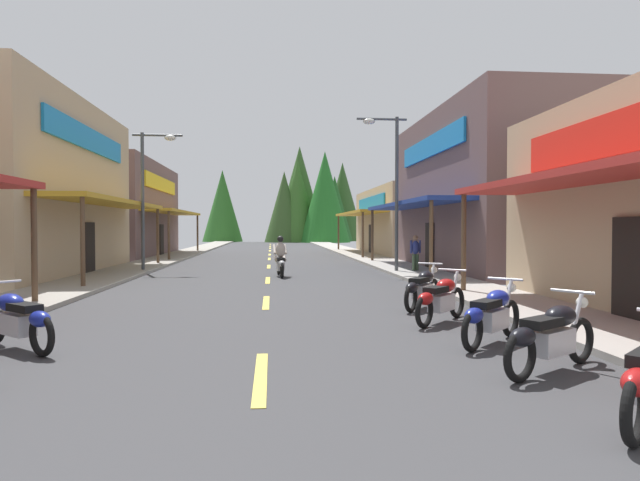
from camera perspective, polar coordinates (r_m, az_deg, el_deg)
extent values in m
cube|color=#38383A|center=(27.55, -5.48, -2.65)|extent=(9.69, 86.40, 0.10)
cube|color=gray|center=(28.21, -17.76, -2.39)|extent=(2.30, 86.40, 0.12)
cube|color=#9E9991|center=(28.15, 6.83, -2.34)|extent=(2.30, 86.40, 0.12)
cube|color=#E0C64C|center=(6.99, -6.35, -14.23)|extent=(0.16, 2.40, 0.01)
cube|color=#E0C64C|center=(13.54, -5.78, -6.60)|extent=(0.16, 2.40, 0.01)
cube|color=#E0C64C|center=(19.16, -5.60, -4.25)|extent=(0.16, 2.40, 0.01)
cube|color=#E0C64C|center=(25.80, -5.50, -2.80)|extent=(0.16, 2.40, 0.01)
cube|color=#E0C64C|center=(32.14, -5.44, -1.97)|extent=(0.16, 2.40, 0.01)
cube|color=#E0C64C|center=(37.17, -5.41, -1.52)|extent=(0.16, 2.40, 0.01)
cube|color=#E0C64C|center=(43.31, -5.38, -1.10)|extent=(0.16, 2.40, 0.01)
cube|color=#E0C64C|center=(48.78, -5.35, -0.82)|extent=(0.16, 2.40, 0.01)
cube|color=#E0C64C|center=(53.93, -5.34, -0.61)|extent=(0.16, 2.40, 0.01)
cube|color=#E0C64C|center=(60.41, -5.32, -0.40)|extent=(0.16, 2.40, 0.01)
cylinder|color=brown|center=(14.54, -28.22, -0.66)|extent=(0.14, 0.14, 2.82)
cube|color=gold|center=(22.95, -21.40, 3.82)|extent=(1.80, 11.09, 0.16)
cylinder|color=brown|center=(17.62, -24.02, -0.28)|extent=(0.14, 0.14, 2.82)
cylinder|color=brown|center=(27.95, -16.93, 0.35)|extent=(0.14, 0.14, 2.82)
cube|color=#197FCC|center=(23.44, -23.46, 9.92)|extent=(0.10, 8.63, 0.90)
cube|color=black|center=(23.19, -23.40, -0.79)|extent=(0.08, 1.10, 2.10)
cube|color=brown|center=(37.48, -21.31, 3.07)|extent=(6.20, 13.21, 6.09)
cube|color=gold|center=(36.57, -15.27, 2.93)|extent=(1.80, 11.89, 0.16)
cylinder|color=brown|center=(30.79, -15.84, 0.45)|extent=(0.14, 0.14, 2.82)
cylinder|color=brown|center=(42.13, -12.95, 0.71)|extent=(0.14, 0.14, 2.82)
cube|color=yellow|center=(36.83, -16.58, 5.79)|extent=(0.10, 9.24, 0.90)
cube|color=black|center=(36.73, -16.57, 0.03)|extent=(0.08, 1.10, 2.10)
cube|color=#B72D28|center=(11.54, 26.95, 6.27)|extent=(1.80, 10.15, 0.16)
cylinder|color=brown|center=(15.59, 15.10, -0.41)|extent=(0.14, 0.14, 2.82)
cube|color=red|center=(12.11, 30.42, 10.27)|extent=(0.10, 7.90, 0.90)
cube|color=black|center=(12.00, 30.33, -2.80)|extent=(0.08, 1.10, 2.10)
cube|color=brown|center=(25.26, 18.91, 4.97)|extent=(6.54, 12.27, 6.99)
cube|color=navy|center=(23.83, 9.68, 3.81)|extent=(1.80, 11.04, 0.16)
cylinder|color=brown|center=(18.50, 11.79, -0.12)|extent=(0.14, 0.14, 2.82)
cylinder|color=brown|center=(28.85, 5.61, 0.44)|extent=(0.14, 0.14, 2.82)
cube|color=#197FCC|center=(24.30, 11.65, 9.80)|extent=(0.10, 8.59, 0.90)
cube|color=black|center=(24.06, 11.64, -0.63)|extent=(0.08, 1.10, 2.10)
cube|color=tan|center=(38.72, 11.33, 1.99)|extent=(8.00, 13.30, 4.62)
cube|color=gold|center=(37.63, 4.15, 2.93)|extent=(1.80, 11.97, 0.16)
cylinder|color=brown|center=(31.80, 4.60, 0.53)|extent=(0.14, 0.14, 2.82)
cylinder|color=brown|center=(43.24, 1.99, 0.76)|extent=(0.14, 0.14, 2.82)
cube|color=#197FCC|center=(37.80, 5.41, 3.98)|extent=(0.10, 9.31, 0.90)
cube|color=black|center=(37.77, 5.43, 0.12)|extent=(0.08, 1.10, 2.10)
cylinder|color=#474C51|center=(23.62, -18.42, 3.85)|extent=(0.14, 0.14, 5.86)
cylinder|color=#474C51|center=(23.78, -16.97, 10.71)|extent=(2.06, 0.10, 0.10)
ellipsoid|color=silver|center=(23.66, -15.70, 10.52)|extent=(0.50, 0.30, 0.24)
cylinder|color=#474C51|center=(22.11, 8.20, 4.78)|extent=(0.14, 0.14, 6.40)
cylinder|color=#474C51|center=(22.37, 6.62, 12.76)|extent=(2.06, 0.10, 0.10)
ellipsoid|color=silver|center=(22.26, 5.26, 12.56)|extent=(0.50, 0.30, 0.24)
torus|color=black|center=(5.51, 30.61, -15.32)|extent=(0.55, 0.49, 0.64)
ellipsoid|color=#A51414|center=(5.50, 30.77, -12.88)|extent=(0.49, 0.47, 0.24)
torus|color=black|center=(8.35, 26.08, -9.57)|extent=(0.59, 0.43, 0.64)
torus|color=black|center=(7.06, 20.60, -11.53)|extent=(0.59, 0.43, 0.64)
cube|color=silver|center=(7.68, 23.58, -9.89)|extent=(0.74, 0.61, 0.32)
ellipsoid|color=black|center=(7.80, 24.31, -7.34)|extent=(0.64, 0.57, 0.28)
cube|color=black|center=(7.41, 22.67, -8.09)|extent=(0.66, 0.56, 0.12)
ellipsoid|color=black|center=(7.05, 20.83, -9.63)|extent=(0.50, 0.44, 0.24)
cylinder|color=silver|center=(8.18, 25.70, -7.45)|extent=(0.35, 0.25, 0.71)
cylinder|color=silver|center=(8.02, 25.34, -4.95)|extent=(0.36, 0.53, 0.04)
sphere|color=white|center=(8.29, 26.21, -5.94)|extent=(0.16, 0.16, 0.16)
torus|color=black|center=(9.86, 19.68, -7.84)|extent=(0.53, 0.52, 0.64)
torus|color=black|center=(8.50, 15.96, -9.29)|extent=(0.53, 0.52, 0.64)
cube|color=silver|center=(9.16, 17.97, -8.02)|extent=(0.70, 0.69, 0.32)
ellipsoid|color=navy|center=(9.30, 18.47, -5.90)|extent=(0.63, 0.62, 0.28)
cube|color=black|center=(8.89, 17.35, -6.48)|extent=(0.63, 0.62, 0.12)
ellipsoid|color=navy|center=(8.50, 16.12, -7.71)|extent=(0.48, 0.48, 0.24)
cylinder|color=silver|center=(9.69, 19.42, -6.02)|extent=(0.31, 0.30, 0.71)
cylinder|color=silver|center=(9.54, 19.17, -3.90)|extent=(0.44, 0.46, 0.04)
sphere|color=white|center=(9.82, 19.77, -4.76)|extent=(0.16, 0.16, 0.16)
torus|color=black|center=(11.59, 14.41, -6.43)|extent=(0.51, 0.54, 0.64)
torus|color=black|center=(10.24, 11.08, -7.44)|extent=(0.51, 0.54, 0.64)
cube|color=silver|center=(10.90, 12.85, -6.49)|extent=(0.68, 0.70, 0.32)
ellipsoid|color=#A51414|center=(11.04, 13.30, -4.72)|extent=(0.62, 0.63, 0.28)
cube|color=black|center=(10.64, 12.30, -5.16)|extent=(0.61, 0.63, 0.12)
ellipsoid|color=#A51414|center=(10.25, 11.21, -6.13)|extent=(0.47, 0.49, 0.24)
cylinder|color=silver|center=(11.43, 14.16, -4.87)|extent=(0.30, 0.31, 0.71)
cylinder|color=silver|center=(11.29, 13.93, -3.06)|extent=(0.47, 0.44, 0.04)
sphere|color=white|center=(11.56, 14.49, -3.80)|extent=(0.16, 0.16, 0.16)
torus|color=black|center=(13.44, 12.04, -5.34)|extent=(0.46, 0.57, 0.64)
torus|color=black|center=(12.04, 9.69, -6.11)|extent=(0.46, 0.57, 0.64)
cube|color=silver|center=(12.73, 10.93, -5.34)|extent=(0.64, 0.73, 0.32)
ellipsoid|color=black|center=(12.88, 11.24, -3.83)|extent=(0.59, 0.64, 0.28)
cube|color=black|center=(12.47, 10.54, -4.19)|extent=(0.58, 0.65, 0.12)
ellipsoid|color=black|center=(12.06, 9.78, -5.00)|extent=(0.45, 0.50, 0.24)
cylinder|color=silver|center=(13.28, 11.86, -3.98)|extent=(0.27, 0.33, 0.71)
cylinder|color=silver|center=(13.14, 11.70, -2.42)|extent=(0.51, 0.39, 0.04)
sphere|color=white|center=(13.42, 12.09, -3.07)|extent=(0.16, 0.16, 0.16)
torus|color=black|center=(8.87, -27.59, -8.95)|extent=(0.55, 0.49, 0.64)
cube|color=silver|center=(9.52, -29.65, -7.78)|extent=(0.71, 0.67, 0.32)
ellipsoid|color=navy|center=(9.66, -30.17, -5.74)|extent=(0.63, 0.61, 0.28)
cube|color=black|center=(9.26, -29.02, -6.28)|extent=(0.64, 0.60, 0.12)
ellipsoid|color=navy|center=(8.88, -27.75, -7.44)|extent=(0.49, 0.47, 0.24)
cylinder|color=silver|center=(9.90, -30.91, -3.83)|extent=(0.42, 0.48, 0.04)
torus|color=black|center=(21.33, -4.45, -2.83)|extent=(0.14, 0.65, 0.64)
torus|color=black|center=(19.84, -4.09, -3.14)|extent=(0.14, 0.65, 0.64)
cube|color=silver|center=(20.58, -4.28, -2.76)|extent=(0.33, 0.72, 0.32)
ellipsoid|color=#99999E|center=(20.76, -4.33, -1.84)|extent=(0.36, 0.58, 0.28)
cube|color=black|center=(20.31, -4.22, -2.02)|extent=(0.32, 0.62, 0.12)
ellipsoid|color=#99999E|center=(19.87, -4.11, -2.47)|extent=(0.27, 0.46, 0.24)
cylinder|color=silver|center=(21.18, -4.42, -1.96)|extent=(0.09, 0.37, 0.71)
cylinder|color=silver|center=(21.04, -4.40, -0.98)|extent=(0.60, 0.08, 0.04)
sphere|color=white|center=(21.33, -4.46, -1.40)|extent=(0.16, 0.16, 0.16)
ellipsoid|color=#B2A599|center=(20.39, -4.25, -0.97)|extent=(0.41, 0.41, 0.64)
sphere|color=black|center=(20.43, -4.26, 0.16)|extent=(0.24, 0.24, 0.24)
cylinder|color=#B2A599|center=(20.57, -4.73, -1.92)|extent=(0.17, 0.43, 0.24)
cylinder|color=#B2A599|center=(20.68, -4.89, -0.93)|extent=(0.14, 0.51, 0.40)
cylinder|color=#B2A599|center=(20.59, -3.84, -1.92)|extent=(0.17, 0.43, 0.24)
cylinder|color=#B2A599|center=(20.71, -3.74, -0.93)|extent=(0.14, 0.51, 0.40)
cylinder|color=#3F593F|center=(22.22, 9.99, -2.48)|extent=(0.14, 0.14, 0.79)
cylinder|color=#3F593F|center=(22.35, 10.33, -2.46)|extent=(0.14, 0.14, 0.79)
ellipsoid|color=#333F8C|center=(22.25, 10.17, -0.74)|extent=(0.44, 0.40, 0.56)
cylinder|color=#333F8C|center=(22.09, 9.71, -0.68)|extent=(0.09, 0.09, 0.53)
cylinder|color=#333F8C|center=(22.41, 10.61, -0.65)|extent=(0.09, 0.09, 0.53)
sphere|color=#8C664C|center=(22.24, 10.17, 0.29)|extent=(0.21, 0.21, 0.21)
cone|color=#315623|center=(71.73, -2.19, 4.99)|extent=(7.15, 7.15, 12.77)
cone|color=#226923|center=(68.36, 0.53, 4.68)|extent=(6.51, 6.51, 11.63)
cone|color=#235A23|center=(73.41, 1.58, 3.42)|extent=(5.02, 5.02, 8.96)
cone|color=#326023|center=(70.04, -2.40, 4.20)|extent=(5.96, 5.96, 10.65)
cone|color=#2E5223|center=(76.28, 2.42, 4.16)|extent=(6.25, 6.25, 11.15)
cone|color=#2B6523|center=(73.01, -10.38, 3.67)|extent=(5.39, 5.39, 9.63)
cone|color=#314F23|center=(69.55, -3.84, 3.62)|extent=(5.15, 5.15, 9.20)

